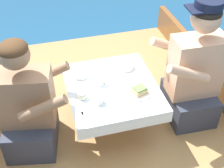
% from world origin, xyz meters
% --- Properties ---
extents(ground_plane, '(60.00, 60.00, 0.00)m').
position_xyz_m(ground_plane, '(0.00, 0.00, 0.00)').
color(ground_plane, navy).
extents(boat_deck, '(2.05, 2.83, 0.24)m').
position_xyz_m(boat_deck, '(0.00, 0.00, 0.12)').
color(boat_deck, '#A87F4C').
rests_on(boat_deck, ground_plane).
extents(gunwale_starboard, '(0.06, 2.83, 0.29)m').
position_xyz_m(gunwale_starboard, '(1.00, 0.00, 0.39)').
color(gunwale_starboard, brown).
rests_on(gunwale_starboard, boat_deck).
extents(cockpit_table, '(0.69, 0.76, 0.39)m').
position_xyz_m(cockpit_table, '(0.00, 0.01, 0.59)').
color(cockpit_table, '#B2B2B7').
rests_on(cockpit_table, boat_deck).
extents(person_port, '(0.58, 0.52, 0.93)m').
position_xyz_m(person_port, '(-0.64, -0.05, 0.61)').
color(person_port, '#333847').
rests_on(person_port, boat_deck).
extents(person_starboard, '(0.53, 0.46, 1.06)m').
position_xyz_m(person_starboard, '(0.64, -0.07, 0.68)').
color(person_starboard, '#333847').
rests_on(person_starboard, boat_deck).
extents(plate_sandwich, '(0.19, 0.19, 0.01)m').
position_xyz_m(plate_sandwich, '(0.18, -0.13, 0.64)').
color(plate_sandwich, white).
rests_on(plate_sandwich, cockpit_table).
extents(plate_bread, '(0.15, 0.15, 0.01)m').
position_xyz_m(plate_bread, '(0.06, 0.04, 0.64)').
color(plate_bread, white).
rests_on(plate_bread, cockpit_table).
extents(sandwich, '(0.13, 0.12, 0.05)m').
position_xyz_m(sandwich, '(0.18, -0.13, 0.66)').
color(sandwich, tan).
rests_on(sandwich, plate_sandwich).
extents(bowl_port_near, '(0.12, 0.12, 0.04)m').
position_xyz_m(bowl_port_near, '(-0.22, 0.20, 0.66)').
color(bowl_port_near, white).
rests_on(bowl_port_near, cockpit_table).
extents(bowl_starboard_near, '(0.13, 0.13, 0.04)m').
position_xyz_m(bowl_starboard_near, '(0.17, 0.20, 0.66)').
color(bowl_starboard_near, white).
rests_on(bowl_starboard_near, cockpit_table).
extents(coffee_cup_port, '(0.10, 0.07, 0.05)m').
position_xyz_m(coffee_cup_port, '(-0.14, -0.15, 0.66)').
color(coffee_cup_port, white).
rests_on(coffee_cup_port, cockpit_table).
extents(coffee_cup_starboard, '(0.10, 0.08, 0.06)m').
position_xyz_m(coffee_cup_starboard, '(-0.08, 0.06, 0.66)').
color(coffee_cup_starboard, white).
rests_on(coffee_cup_starboard, cockpit_table).
extents(tin_can, '(0.07, 0.07, 0.05)m').
position_xyz_m(tin_can, '(-0.25, -0.07, 0.66)').
color(tin_can, silver).
rests_on(tin_can, cockpit_table).
extents(utensil_fork_port, '(0.02, 0.17, 0.00)m').
position_xyz_m(utensil_fork_port, '(-0.28, -0.28, 0.63)').
color(utensil_fork_port, silver).
rests_on(utensil_fork_port, cockpit_table).
extents(utensil_spoon_port, '(0.16, 0.09, 0.01)m').
position_xyz_m(utensil_spoon_port, '(0.09, -0.25, 0.64)').
color(utensil_spoon_port, silver).
rests_on(utensil_spoon_port, cockpit_table).
extents(utensil_spoon_starboard, '(0.04, 0.17, 0.01)m').
position_xyz_m(utensil_spoon_starboard, '(-0.24, 0.12, 0.64)').
color(utensil_spoon_starboard, silver).
rests_on(utensil_spoon_starboard, cockpit_table).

